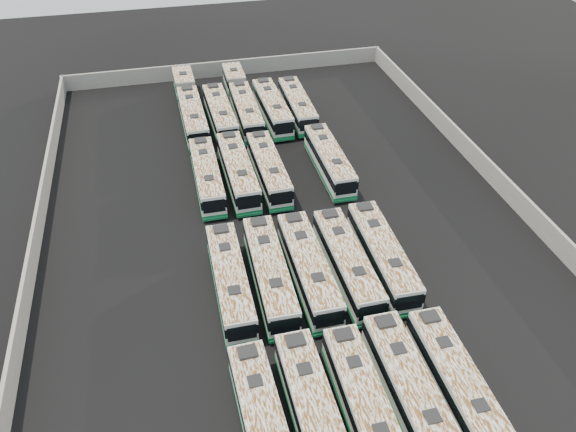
# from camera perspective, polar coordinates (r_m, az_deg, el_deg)

# --- Properties ---
(ground) EXTENTS (140.00, 140.00, 0.00)m
(ground) POSITION_cam_1_polar(r_m,az_deg,el_deg) (52.18, 0.04, -1.49)
(ground) COLOR black
(ground) RESTS_ON ground
(perimeter_wall) EXTENTS (45.20, 73.20, 2.20)m
(perimeter_wall) POSITION_cam_1_polar(r_m,az_deg,el_deg) (51.49, 0.04, -0.54)
(perimeter_wall) COLOR gray
(perimeter_wall) RESTS_ON ground
(bus_front_far_left) EXTENTS (2.75, 11.67, 3.27)m
(bus_front_far_left) POSITION_cam_1_polar(r_m,az_deg,el_deg) (36.65, -2.40, -20.80)
(bus_front_far_left) COLOR silver
(bus_front_far_left) RESTS_ON ground
(bus_front_left) EXTENTS (2.58, 11.86, 3.34)m
(bus_front_left) POSITION_cam_1_polar(r_m,az_deg,el_deg) (37.07, 2.76, -19.69)
(bus_front_left) COLOR silver
(bus_front_left) RESTS_ON ground
(bus_front_center) EXTENTS (2.55, 11.51, 3.23)m
(bus_front_center) POSITION_cam_1_polar(r_m,az_deg,el_deg) (37.78, 7.84, -18.69)
(bus_front_center) COLOR silver
(bus_front_center) RESTS_ON ground
(bus_front_right) EXTENTS (2.53, 11.93, 3.36)m
(bus_front_right) POSITION_cam_1_polar(r_m,az_deg,el_deg) (38.74, 12.42, -17.28)
(bus_front_right) COLOR silver
(bus_front_right) RESTS_ON ground
(bus_front_far_right) EXTENTS (2.52, 11.49, 3.23)m
(bus_front_far_right) POSITION_cam_1_polar(r_m,az_deg,el_deg) (39.97, 16.83, -16.14)
(bus_front_far_right) COLOR silver
(bus_front_far_right) RESTS_ON ground
(bus_midfront_far_left) EXTENTS (2.55, 11.62, 3.27)m
(bus_midfront_far_left) POSITION_cam_1_polar(r_m,az_deg,el_deg) (45.02, -5.88, -6.56)
(bus_midfront_far_left) COLOR silver
(bus_midfront_far_left) RESTS_ON ground
(bus_midfront_left) EXTENTS (2.78, 11.93, 3.35)m
(bus_midfront_left) POSITION_cam_1_polar(r_m,az_deg,el_deg) (45.33, -1.86, -5.88)
(bus_midfront_left) COLOR silver
(bus_midfront_left) RESTS_ON ground
(bus_midfront_center) EXTENTS (2.52, 11.89, 3.35)m
(bus_midfront_center) POSITION_cam_1_polar(r_m,az_deg,el_deg) (45.77, 2.10, -5.37)
(bus_midfront_center) COLOR silver
(bus_midfront_center) RESTS_ON ground
(bus_midfront_right) EXTENTS (2.57, 11.73, 3.30)m
(bus_midfront_right) POSITION_cam_1_polar(r_m,az_deg,el_deg) (46.52, 6.03, -4.79)
(bus_midfront_right) COLOR silver
(bus_midfront_right) RESTS_ON ground
(bus_midfront_far_right) EXTENTS (2.75, 11.82, 3.32)m
(bus_midfront_far_right) POSITION_cam_1_polar(r_m,az_deg,el_deg) (47.64, 9.56, -3.95)
(bus_midfront_far_right) COLOR silver
(bus_midfront_far_right) RESTS_ON ground
(bus_midback_far_left) EXTENTS (2.47, 11.42, 3.21)m
(bus_midback_far_left) POSITION_cam_1_polar(r_m,az_deg,el_deg) (57.20, -8.23, 4.04)
(bus_midback_far_left) COLOR silver
(bus_midback_far_left) RESTS_ON ground
(bus_midback_left) EXTENTS (2.66, 11.94, 3.36)m
(bus_midback_left) POSITION_cam_1_polar(r_m,az_deg,el_deg) (57.44, -5.10, 4.54)
(bus_midback_left) COLOR silver
(bus_midback_left) RESTS_ON ground
(bus_midback_center) EXTENTS (2.53, 11.48, 3.23)m
(bus_midback_center) POSITION_cam_1_polar(r_m,az_deg,el_deg) (57.72, -1.97, 4.79)
(bus_midback_center) COLOR silver
(bus_midback_center) RESTS_ON ground
(bus_midback_far_right) EXTENTS (2.46, 11.50, 3.24)m
(bus_midback_far_right) POSITION_cam_1_polar(r_m,az_deg,el_deg) (59.25, 4.21, 5.65)
(bus_midback_far_right) COLOR silver
(bus_midback_far_right) RESTS_ON ground
(bus_back_far_left) EXTENTS (2.76, 18.44, 3.34)m
(bus_back_far_left) POSITION_cam_1_polar(r_m,az_deg,el_deg) (71.17, -9.94, 11.00)
(bus_back_far_left) COLOR silver
(bus_back_far_left) RESTS_ON ground
(bus_back_left) EXTENTS (2.76, 11.82, 3.31)m
(bus_back_left) POSITION_cam_1_polar(r_m,az_deg,el_deg) (68.58, -6.89, 10.23)
(bus_back_left) COLOR silver
(bus_back_left) RESTS_ON ground
(bus_back_center) EXTENTS (2.64, 18.08, 3.28)m
(bus_back_center) POSITION_cam_1_polar(r_m,az_deg,el_deg) (71.68, -4.69, 11.62)
(bus_back_center) COLOR silver
(bus_back_center) RESTS_ON ground
(bus_back_right) EXTENTS (2.71, 11.81, 3.31)m
(bus_back_right) POSITION_cam_1_polar(r_m,az_deg,el_deg) (69.56, -1.60, 10.91)
(bus_back_right) COLOR silver
(bus_back_right) RESTS_ON ground
(bus_back_far_right) EXTENTS (2.66, 11.49, 3.22)m
(bus_back_far_right) POSITION_cam_1_polar(r_m,az_deg,el_deg) (70.26, 0.96, 11.16)
(bus_back_far_right) COLOR silver
(bus_back_far_right) RESTS_ON ground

